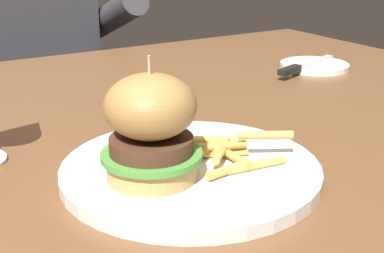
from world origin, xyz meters
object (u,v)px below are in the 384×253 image
(table_knife, at_px, (302,66))
(diner_person, at_px, (27,101))
(burger_sandwich, at_px, (151,127))
(main_plate, at_px, (191,170))
(bread_plate, at_px, (314,66))

(table_knife, relative_size, diner_person, 0.16)
(burger_sandwich, bearing_deg, table_knife, 31.63)
(main_plate, distance_m, burger_sandwich, 0.08)
(diner_person, bearing_deg, burger_sandwich, -96.66)
(burger_sandwich, distance_m, diner_person, 0.99)
(burger_sandwich, height_order, table_knife, burger_sandwich)
(burger_sandwich, xyz_separation_m, bread_plate, (0.51, 0.30, -0.06))
(main_plate, height_order, bread_plate, main_plate)
(main_plate, xyz_separation_m, burger_sandwich, (-0.05, -0.01, 0.06))
(burger_sandwich, bearing_deg, diner_person, 83.34)
(bread_plate, height_order, diner_person, diner_person)
(main_plate, distance_m, table_knife, 0.50)
(bread_plate, height_order, table_knife, table_knife)
(main_plate, xyz_separation_m, table_knife, (0.41, 0.28, 0.01))
(bread_plate, xyz_separation_m, table_knife, (-0.05, -0.02, 0.01))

